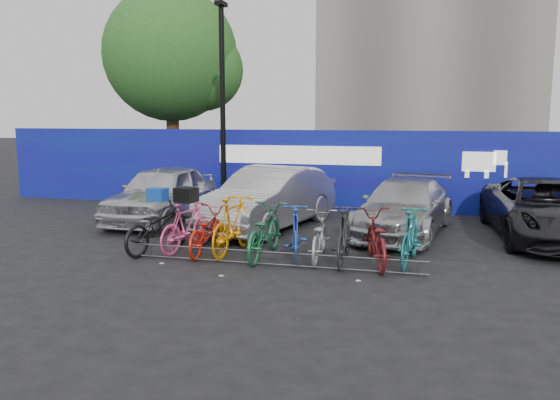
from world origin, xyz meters
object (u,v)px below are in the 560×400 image
(tree, at_px, (177,58))
(bike_9, at_px, (410,237))
(bike_rack, at_px, (276,259))
(bike_2, at_px, (207,231))
(bike_7, at_px, (344,236))
(car_0, at_px, (162,193))
(bike_8, at_px, (376,238))
(bike_0, at_px, (159,226))
(bike_3, at_px, (233,225))
(car_3, at_px, (547,210))
(car_2, at_px, (404,207))
(bike_1, at_px, (187,226))
(car_1, at_px, (270,198))
(bike_6, at_px, (319,236))
(bike_4, at_px, (264,232))
(bike_5, at_px, (295,232))
(lamppost, at_px, (223,101))

(tree, distance_m, bike_9, 14.26)
(bike_rack, relative_size, bike_2, 3.08)
(bike_rack, height_order, bike_7, bike_7)
(bike_rack, relative_size, car_0, 1.26)
(tree, bearing_deg, bike_8, -49.50)
(bike_0, xyz_separation_m, bike_3, (1.59, 0.17, 0.07))
(car_3, relative_size, bike_8, 2.54)
(car_2, height_order, car_3, car_3)
(bike_3, bearing_deg, bike_0, 11.05)
(car_2, bearing_deg, bike_1, -135.77)
(car_0, relative_size, car_1, 0.95)
(bike_6, distance_m, bike_8, 1.13)
(car_1, height_order, bike_3, car_1)
(car_3, distance_m, bike_7, 5.30)
(bike_0, distance_m, bike_4, 2.29)
(car_0, height_order, bike_7, car_0)
(bike_rack, bearing_deg, bike_0, 167.41)
(bike_4, distance_m, bike_7, 1.63)
(bike_0, distance_m, bike_6, 3.38)
(bike_6, bearing_deg, car_1, -60.18)
(car_3, xyz_separation_m, bike_6, (-4.77, -2.98, -0.23))
(bike_2, distance_m, bike_5, 1.87)
(bike_2, height_order, bike_6, bike_2)
(car_0, height_order, car_3, car_0)
(tree, distance_m, bike_4, 12.71)
(bike_5, distance_m, bike_8, 1.59)
(bike_8, bearing_deg, bike_0, -12.88)
(car_2, xyz_separation_m, bike_0, (-4.96, -3.05, -0.12))
(bike_0, distance_m, bike_3, 1.60)
(car_1, height_order, bike_6, car_1)
(car_0, relative_size, bike_7, 2.40)
(car_0, distance_m, bike_1, 3.59)
(car_0, bearing_deg, car_2, -0.35)
(car_1, distance_m, bike_7, 3.69)
(bike_0, bearing_deg, bike_7, -166.81)
(car_0, height_order, bike_0, car_0)
(bike_6, bearing_deg, bike_2, -0.56)
(car_0, relative_size, bike_5, 2.50)
(bike_6, height_order, bike_8, bike_8)
(bike_3, xyz_separation_m, bike_6, (1.79, -0.03, -0.14))
(car_1, bearing_deg, bike_8, -29.56)
(bike_0, bearing_deg, bike_4, -165.44)
(lamppost, xyz_separation_m, car_2, (5.46, -2.35, -2.62))
(car_3, relative_size, bike_7, 2.71)
(car_1, xyz_separation_m, bike_9, (3.50, -2.69, -0.22))
(car_0, xyz_separation_m, car_2, (6.40, -0.07, -0.10))
(tree, bearing_deg, bike_5, -54.88)
(car_0, xyz_separation_m, bike_0, (1.44, -3.12, -0.22))
(car_0, height_order, bike_4, car_0)
(bike_6, xyz_separation_m, bike_7, (0.53, -0.19, 0.09))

